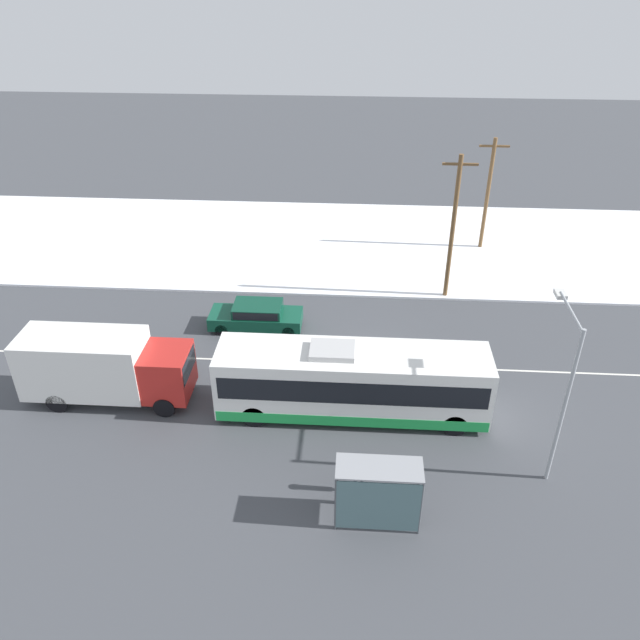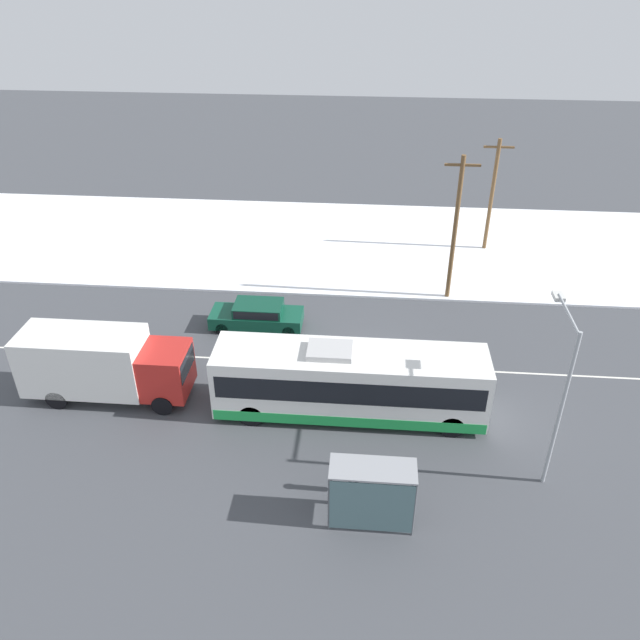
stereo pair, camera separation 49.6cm
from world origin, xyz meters
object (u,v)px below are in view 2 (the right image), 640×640
pedestrian_at_stop (354,470)px  utility_pole_snowlot (492,194)px  bus_shelter (372,490)px  city_bus (350,382)px  box_truck (102,363)px  streetlamp (561,377)px  utility_pole_roadside (455,228)px  sedan_car (257,314)px

pedestrian_at_stop → utility_pole_snowlot: 23.05m
bus_shelter → city_bus: bearing=99.6°
box_truck → bus_shelter: bearing=-28.2°
city_bus → utility_pole_snowlot: 19.00m
box_truck → city_bus: bearing=-1.3°
utility_pole_snowlot → city_bus: bearing=-115.1°
utility_pole_snowlot → bus_shelter: bearing=-106.9°
pedestrian_at_stop → streetlamp: size_ratio=0.27×
bus_shelter → utility_pole_roadside: 17.02m
city_bus → box_truck: size_ratio=1.56×
city_bus → streetlamp: bearing=-20.1°
city_bus → sedan_car: (-4.99, 6.40, -0.80)m
box_truck → sedan_car: box_truck is taller
bus_shelter → streetlamp: size_ratio=0.44×
sedan_car → utility_pole_snowlot: 17.08m
utility_pole_snowlot → sedan_car: bearing=-140.5°
streetlamp → utility_pole_snowlot: bearing=88.1°
pedestrian_at_stop → utility_pole_roadside: size_ratio=0.22×
box_truck → bus_shelter: size_ratio=2.47×
pedestrian_at_stop → box_truck: bearing=156.6°
bus_shelter → sedan_car: bearing=115.9°
box_truck → bus_shelter: (11.57, -6.19, -0.05)m
utility_pole_roadside → streetlamp: bearing=-80.0°
city_bus → pedestrian_at_stop: city_bus is taller
city_bus → bus_shelter: bearing=-80.4°
city_bus → bus_shelter: size_ratio=3.87×
streetlamp → utility_pole_roadside: size_ratio=0.81×
utility_pole_roadside → bus_shelter: bearing=-103.8°
pedestrian_at_stop → streetlamp: 7.87m
box_truck → pedestrian_at_stop: size_ratio=4.09×
bus_shelter → utility_pole_snowlot: size_ratio=0.40×
pedestrian_at_stop → utility_pole_roadside: bearing=72.6°
city_bus → sedan_car: city_bus is taller
utility_pole_roadside → sedan_car: bearing=-158.3°
sedan_car → utility_pole_snowlot: (12.98, 10.69, 2.99)m
pedestrian_at_stop → utility_pole_snowlot: size_ratio=0.24×
sedan_car → pedestrian_at_stop: (5.35, -10.89, 0.29)m
pedestrian_at_stop → utility_pole_roadside: 15.91m
city_bus → pedestrian_at_stop: bearing=-85.4°
city_bus → sedan_car: 8.16m
pedestrian_at_stop → streetlamp: bearing=14.6°
pedestrian_at_stop → utility_pole_roadside: utility_pole_roadside is taller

